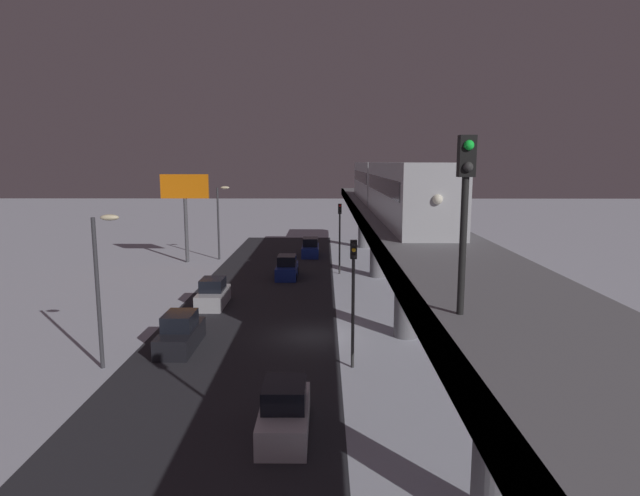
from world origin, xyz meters
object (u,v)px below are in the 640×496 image
at_px(sedan_white, 285,412).
at_px(traffic_light_near, 353,285).
at_px(commercial_billboard, 185,195).
at_px(sedan_blue_2, 310,248).
at_px(rail_signal, 465,194).
at_px(traffic_light_mid, 340,228).
at_px(sedan_blue, 287,269).
at_px(sedan_black, 180,334).
at_px(sedan_silver, 213,295).
at_px(subway_train, 387,184).

bearing_deg(sedan_white, traffic_light_near, 65.95).
xyz_separation_m(traffic_light_near, commercial_billboard, (15.36, -28.30, 2.63)).
xyz_separation_m(sedan_blue_2, sedan_white, (0.00, 38.68, 0.00)).
xyz_separation_m(rail_signal, sedan_white, (4.58, -7.07, -8.60)).
bearing_deg(traffic_light_mid, rail_signal, 92.65).
relative_size(sedan_white, commercial_billboard, 0.48).
distance_m(sedan_blue, sedan_white, 27.67).
bearing_deg(commercial_billboard, sedan_black, 103.37).
bearing_deg(sedan_white, rail_signal, -57.11).
relative_size(traffic_light_mid, commercial_billboard, 0.72).
bearing_deg(traffic_light_mid, sedan_silver, 49.98).
relative_size(sedan_blue_2, traffic_light_near, 0.73).
bearing_deg(traffic_light_mid, sedan_blue_2, -73.06).
height_order(traffic_light_mid, commercial_billboard, commercial_billboard).
relative_size(sedan_blue_2, traffic_light_mid, 0.73).
xyz_separation_m(rail_signal, traffic_light_mid, (1.68, -36.23, -5.20)).
bearing_deg(sedan_blue_2, traffic_light_near, -84.85).
relative_size(rail_signal, sedan_blue_2, 0.86).
relative_size(traffic_light_near, commercial_billboard, 0.72).
bearing_deg(sedan_blue_2, commercial_billboard, -162.67).
bearing_deg(sedan_black, rail_signal, 123.81).
height_order(sedan_silver, traffic_light_near, traffic_light_near).
distance_m(traffic_light_mid, commercial_billboard, 16.57).
height_order(sedan_blue_2, traffic_light_near, traffic_light_near).
bearing_deg(sedan_blue, rail_signal, -79.58).
distance_m(sedan_black, sedan_white, 11.30).
relative_size(subway_train, sedan_silver, 8.69).
xyz_separation_m(rail_signal, sedan_black, (10.98, -16.39, -8.60)).
height_order(sedan_blue_2, sedan_white, same).
xyz_separation_m(sedan_black, sedan_blue_2, (-6.40, -29.37, 0.00)).
relative_size(sedan_black, commercial_billboard, 0.51).
distance_m(sedan_black, sedan_blue_2, 30.06).
bearing_deg(commercial_billboard, sedan_white, 109.69).
height_order(traffic_light_near, commercial_billboard, commercial_billboard).
bearing_deg(commercial_billboard, traffic_light_near, 118.49).
bearing_deg(commercial_billboard, sedan_blue, 145.99).
height_order(subway_train, sedan_silver, subway_train).
xyz_separation_m(sedan_black, sedan_silver, (0.00, -8.77, 0.00)).
distance_m(rail_signal, traffic_light_mid, 36.64).
relative_size(sedan_blue, traffic_light_mid, 0.69).
bearing_deg(sedan_black, traffic_light_mid, -115.11).
bearing_deg(traffic_light_near, subway_train, -102.18).
distance_m(sedan_blue, traffic_light_near, 21.89).
xyz_separation_m(sedan_blue, sedan_black, (4.60, 18.29, 0.01)).
xyz_separation_m(subway_train, commercial_billboard, (18.72, -12.72, -1.63)).
bearing_deg(subway_train, rail_signal, 86.69).
bearing_deg(traffic_light_mid, sedan_blue, 18.27).
bearing_deg(commercial_billboard, subway_train, 145.80).
xyz_separation_m(sedan_black, sedan_white, (-6.40, 9.32, 0.00)).
height_order(subway_train, sedan_white, subway_train).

